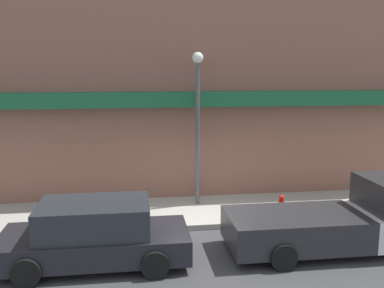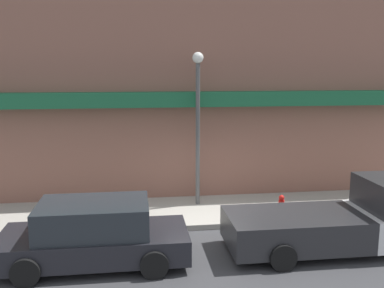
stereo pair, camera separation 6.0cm
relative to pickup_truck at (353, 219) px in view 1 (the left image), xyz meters
The scene contains 7 objects.
ground_plane 3.95m from the pickup_truck, 152.82° to the left, with size 80.00×80.00×0.00m, color #38383A.
sidewalk 4.76m from the pickup_truck, 136.95° to the left, with size 36.00×2.89×0.16m.
building 8.01m from the pickup_truck, 119.39° to the left, with size 19.80×3.80×10.45m.
pickup_truck is the anchor object (origin of this frame).
parked_car 6.58m from the pickup_truck, behind, with size 4.47×2.11×1.53m.
fire_hydrant 2.50m from the pickup_truck, 117.55° to the left, with size 0.18×0.18×0.68m.
street_lamp 5.76m from the pickup_truck, 132.93° to the left, with size 0.36×0.36×5.02m.
Camera 1 is at (-2.15, -11.70, 4.64)m, focal length 40.00 mm.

